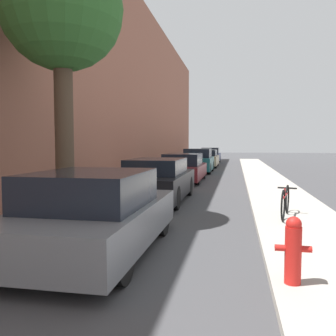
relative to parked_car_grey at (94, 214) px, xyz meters
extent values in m
plane|color=#3D3D3F|center=(0.80, 9.07, -0.64)|extent=(120.00, 120.00, 0.00)
cube|color=#9E998E|center=(-2.10, 9.07, -0.58)|extent=(2.00, 52.00, 0.12)
cube|color=#9E998E|center=(3.70, 9.07, -0.58)|extent=(2.00, 52.00, 0.12)
cube|color=#9E604C|center=(-3.45, 9.07, 4.39)|extent=(0.70, 52.00, 10.08)
cylinder|color=black|center=(-0.84, 1.29, -0.30)|extent=(0.22, 0.69, 0.69)
cylinder|color=black|center=(0.84, 1.29, -0.30)|extent=(0.22, 0.69, 0.69)
cylinder|color=black|center=(-0.84, -1.20, -0.30)|extent=(0.22, 0.69, 0.69)
cylinder|color=black|center=(0.84, -1.20, -0.30)|extent=(0.22, 0.69, 0.69)
cube|color=slate|center=(0.00, 0.04, -0.15)|extent=(1.91, 4.00, 0.61)
cube|color=black|center=(0.00, -0.12, 0.43)|extent=(1.68, 2.08, 0.55)
cylinder|color=black|center=(-0.89, 6.74, -0.32)|extent=(0.22, 0.65, 0.65)
cylinder|color=black|center=(0.66, 6.74, -0.32)|extent=(0.22, 0.65, 0.65)
cylinder|color=black|center=(-0.89, 3.98, -0.32)|extent=(0.22, 0.65, 0.65)
cylinder|color=black|center=(0.66, 3.98, -0.32)|extent=(0.22, 0.65, 0.65)
cube|color=black|center=(-0.11, 5.36, -0.12)|extent=(1.75, 4.46, 0.69)
cube|color=black|center=(-0.11, 5.18, 0.46)|extent=(1.54, 2.32, 0.46)
cylinder|color=black|center=(-1.00, 12.73, -0.33)|extent=(0.22, 0.63, 0.63)
cylinder|color=black|center=(0.62, 12.73, -0.33)|extent=(0.22, 0.63, 0.63)
cylinder|color=black|center=(-1.00, 9.89, -0.33)|extent=(0.22, 0.63, 0.63)
cylinder|color=black|center=(0.62, 9.89, -0.33)|extent=(0.22, 0.63, 0.63)
cube|color=maroon|center=(-0.19, 11.31, -0.16)|extent=(1.84, 4.58, 0.61)
cube|color=black|center=(-0.19, 11.12, 0.41)|extent=(1.62, 2.38, 0.54)
cylinder|color=black|center=(-0.82, 17.82, -0.30)|extent=(0.22, 0.68, 0.68)
cylinder|color=black|center=(0.73, 17.82, -0.30)|extent=(0.22, 0.68, 0.68)
cylinder|color=black|center=(-0.82, 15.36, -0.30)|extent=(0.22, 0.68, 0.68)
cylinder|color=black|center=(0.73, 15.36, -0.30)|extent=(0.22, 0.68, 0.68)
cube|color=#1E6066|center=(-0.04, 16.59, -0.08)|extent=(1.75, 3.97, 0.76)
cube|color=black|center=(-0.04, 16.43, 0.58)|extent=(1.54, 2.07, 0.55)
cylinder|color=black|center=(-0.89, 23.45, -0.29)|extent=(0.22, 0.70, 0.70)
cylinder|color=black|center=(0.78, 23.45, -0.29)|extent=(0.22, 0.70, 0.70)
cylinder|color=black|center=(-0.89, 20.55, -0.29)|extent=(0.22, 0.70, 0.70)
cylinder|color=black|center=(0.78, 20.55, -0.29)|extent=(0.22, 0.70, 0.70)
cube|color=tan|center=(-0.05, 22.00, -0.10)|extent=(1.90, 4.67, 0.70)
cube|color=black|center=(-0.05, 21.81, 0.47)|extent=(1.67, 2.43, 0.45)
cylinder|color=black|center=(-0.85, 29.39, -0.32)|extent=(0.22, 0.65, 0.65)
cylinder|color=black|center=(0.68, 29.39, -0.32)|extent=(0.22, 0.65, 0.65)
cylinder|color=black|center=(-0.85, 26.76, -0.32)|extent=(0.22, 0.65, 0.65)
cylinder|color=black|center=(0.68, 26.76, -0.32)|extent=(0.22, 0.65, 0.65)
cube|color=navy|center=(-0.08, 28.08, -0.10)|extent=(1.74, 4.24, 0.73)
cube|color=black|center=(-0.08, 27.91, 0.53)|extent=(1.53, 2.21, 0.53)
cylinder|color=#4C3A2B|center=(-1.48, 1.90, 1.41)|extent=(0.41, 0.41, 3.87)
sphere|color=#2D6028|center=(-1.48, 1.90, 4.08)|extent=(2.67, 2.67, 2.67)
cylinder|color=red|center=(2.95, -1.06, -0.18)|extent=(0.19, 0.19, 0.69)
sphere|color=red|center=(2.95, -1.06, 0.20)|extent=(0.18, 0.18, 0.18)
cylinder|color=red|center=(2.80, -1.06, -0.10)|extent=(0.13, 0.08, 0.08)
cylinder|color=red|center=(3.10, -1.06, -0.10)|extent=(0.13, 0.08, 0.08)
torus|color=black|center=(3.51, 3.47, -0.18)|extent=(0.19, 0.67, 0.68)
torus|color=black|center=(3.29, 2.51, -0.18)|extent=(0.19, 0.67, 0.68)
cube|color=maroon|center=(3.40, 2.99, -0.03)|extent=(0.22, 0.82, 0.04)
cylinder|color=maroon|center=(3.36, 2.82, 0.06)|extent=(0.04, 0.04, 0.19)
cube|color=black|center=(3.49, 3.39, 0.09)|extent=(0.44, 0.13, 0.04)
camera|label=1|loc=(2.27, -5.38, 1.14)|focal=37.72mm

